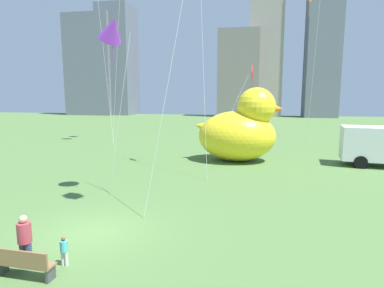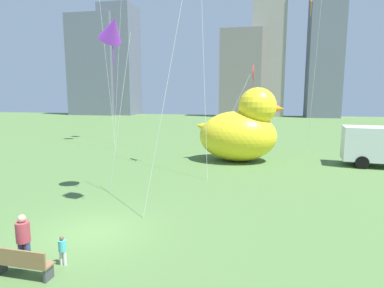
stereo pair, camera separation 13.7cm
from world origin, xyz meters
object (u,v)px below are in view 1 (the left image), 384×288
object	(u,v)px
giant_inflatable_duck	(240,130)
box_truck	(382,147)
kite_red	(251,75)
park_bench	(23,263)
person_child	(64,250)
person_adult	(25,239)
kite_orange	(310,2)
kite_purple	(112,29)

from	to	relation	value
giant_inflatable_duck	box_truck	bearing A→B (deg)	-1.16
kite_red	park_bench	bearing A→B (deg)	-105.09
park_bench	person_child	world-z (taller)	person_child
person_child	box_truck	world-z (taller)	box_truck
giant_inflatable_duck	kite_red	bearing A→B (deg)	80.80
person_adult	box_truck	xyz separation A→B (m)	(15.55, 16.96, 0.53)
giant_inflatable_duck	kite_red	distance (m)	5.92
park_bench	person_adult	world-z (taller)	person_adult
park_bench	kite_orange	world-z (taller)	kite_orange
park_bench	person_adult	distance (m)	0.76
person_child	kite_purple	bearing A→B (deg)	99.75
kite_purple	box_truck	bearing A→B (deg)	32.72
box_truck	giant_inflatable_duck	bearing A→B (deg)	178.84
box_truck	kite_orange	bearing A→B (deg)	147.31
giant_inflatable_duck	kite_orange	distance (m)	11.49
person_child	giant_inflatable_duck	size ratio (longest dim) A/B	0.14
box_truck	kite_orange	world-z (taller)	kite_orange
person_child	kite_purple	size ratio (longest dim) A/B	0.10
park_bench	kite_red	distance (m)	23.30
kite_red	kite_purple	size ratio (longest dim) A/B	0.85
person_adult	kite_red	distance (m)	22.78
giant_inflatable_duck	kite_red	size ratio (longest dim) A/B	0.89
person_child	kite_orange	bearing A→B (deg)	64.13
person_adult	kite_purple	world-z (taller)	kite_purple
kite_red	person_child	bearing A→B (deg)	-103.84
person_adult	kite_purple	bearing A→B (deg)	90.70
person_child	kite_orange	distance (m)	24.93
person_adult	kite_orange	bearing A→B (deg)	62.13
person_adult	box_truck	world-z (taller)	box_truck
giant_inflatable_duck	person_child	bearing A→B (deg)	-104.91
kite_orange	box_truck	bearing A→B (deg)	-32.69
park_bench	box_truck	size ratio (longest dim) A/B	0.30
person_adult	person_child	distance (m)	1.17
giant_inflatable_duck	park_bench	bearing A→B (deg)	-106.38
kite_purple	park_bench	bearing A→B (deg)	-86.83
person_child	box_truck	distance (m)	22.09
person_adult	kite_red	bearing A→B (deg)	73.72
giant_inflatable_duck	person_adult	bearing A→B (deg)	-107.85
park_bench	kite_orange	bearing A→B (deg)	63.46
kite_orange	person_adult	bearing A→B (deg)	-117.87
park_bench	giant_inflatable_duck	bearing A→B (deg)	73.62
kite_orange	park_bench	bearing A→B (deg)	-116.54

